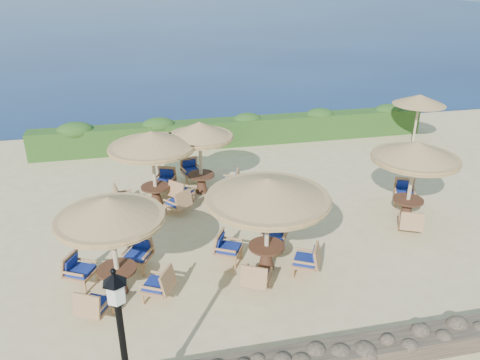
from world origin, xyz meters
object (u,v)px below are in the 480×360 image
at_px(cafe_set_0, 112,231).
at_px(cafe_set_4, 200,146).
at_px(extra_parasol, 420,100).
at_px(cafe_set_3, 152,152).
at_px(cafe_set_1, 268,205).
at_px(cafe_set_2, 414,162).

bearing_deg(cafe_set_0, cafe_set_4, 61.93).
height_order(extra_parasol, cafe_set_3, cafe_set_3).
bearing_deg(cafe_set_0, cafe_set_3, 75.87).
bearing_deg(cafe_set_0, cafe_set_1, 3.42).
height_order(cafe_set_3, cafe_set_4, same).
height_order(cafe_set_0, cafe_set_3, same).
bearing_deg(cafe_set_3, extra_parasol, 16.11).
xyz_separation_m(cafe_set_1, cafe_set_4, (-1.04, 5.06, -0.14)).
bearing_deg(cafe_set_2, cafe_set_4, 151.33).
bearing_deg(cafe_set_1, cafe_set_4, 101.65).
bearing_deg(extra_parasol, cafe_set_3, -163.89).
distance_m(extra_parasol, cafe_set_0, 15.20).
xyz_separation_m(cafe_set_0, cafe_set_2, (9.00, 1.91, 0.23)).
height_order(cafe_set_2, cafe_set_4, same).
relative_size(cafe_set_1, cafe_set_2, 1.14).
xyz_separation_m(cafe_set_0, cafe_set_4, (2.82, 5.29, 0.02)).
xyz_separation_m(extra_parasol, cafe_set_1, (-9.05, -7.78, -0.25)).
relative_size(cafe_set_0, cafe_set_3, 0.98).
xyz_separation_m(extra_parasol, cafe_set_2, (-3.91, -6.11, -0.18)).
bearing_deg(extra_parasol, cafe_set_4, -164.88).
xyz_separation_m(cafe_set_1, cafe_set_3, (-2.70, 4.39, 0.00)).
bearing_deg(extra_parasol, cafe_set_2, -122.61).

